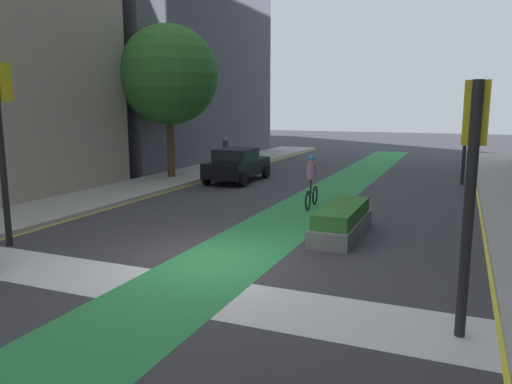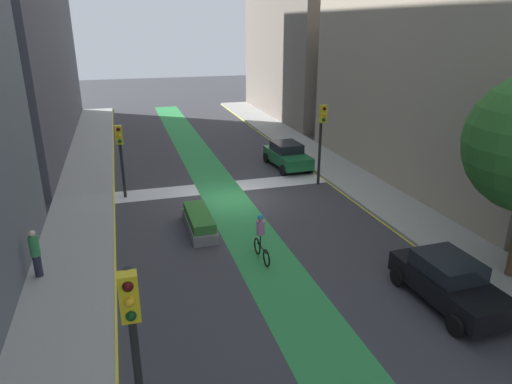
{
  "view_description": "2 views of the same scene",
  "coord_description": "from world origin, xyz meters",
  "px_view_note": "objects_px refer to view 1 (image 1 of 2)",
  "views": [
    {
      "loc": [
        5.2,
        -9.75,
        3.52
      ],
      "look_at": [
        0.16,
        2.36,
        1.23
      ],
      "focal_mm": 34.48,
      "sensor_mm": 36.0,
      "label": 1
    },
    {
      "loc": [
        5.2,
        21.92,
        8.66
      ],
      "look_at": [
        -0.65,
        2.2,
        1.11
      ],
      "focal_mm": 32.17,
      "sensor_mm": 36.0,
      "label": 2
    }
  ],
  "objects_px": {
    "traffic_signal_near_right": "(472,159)",
    "pedestrian_sidewalk_left_a": "(226,151)",
    "median_planter": "(342,221)",
    "street_tree_near": "(169,75)",
    "traffic_signal_near_left": "(3,120)",
    "car_black_left_far": "(237,165)",
    "cyclist_in_lane": "(311,180)",
    "traffic_signal_far_right": "(467,114)"
  },
  "relations": [
    {
      "from": "cyclist_in_lane",
      "to": "median_planter",
      "type": "height_order",
      "value": "cyclist_in_lane"
    },
    {
      "from": "traffic_signal_near_left",
      "to": "pedestrian_sidewalk_left_a",
      "type": "height_order",
      "value": "traffic_signal_near_left"
    },
    {
      "from": "traffic_signal_far_right",
      "to": "median_planter",
      "type": "height_order",
      "value": "traffic_signal_far_right"
    },
    {
      "from": "car_black_left_far",
      "to": "street_tree_near",
      "type": "height_order",
      "value": "street_tree_near"
    },
    {
      "from": "traffic_signal_far_right",
      "to": "car_black_left_far",
      "type": "bearing_deg",
      "value": -162.05
    },
    {
      "from": "traffic_signal_near_right",
      "to": "car_black_left_far",
      "type": "bearing_deg",
      "value": 127.16
    },
    {
      "from": "pedestrian_sidewalk_left_a",
      "to": "median_planter",
      "type": "distance_m",
      "value": 15.45
    },
    {
      "from": "traffic_signal_near_left",
      "to": "traffic_signal_near_right",
      "type": "bearing_deg",
      "value": -5.2
    },
    {
      "from": "cyclist_in_lane",
      "to": "street_tree_near",
      "type": "relative_size",
      "value": 0.26
    },
    {
      "from": "traffic_signal_near_right",
      "to": "pedestrian_sidewalk_left_a",
      "type": "height_order",
      "value": "traffic_signal_near_right"
    },
    {
      "from": "traffic_signal_near_left",
      "to": "cyclist_in_lane",
      "type": "xyz_separation_m",
      "value": [
        5.78,
        7.48,
        -2.23
      ]
    },
    {
      "from": "traffic_signal_far_right",
      "to": "car_black_left_far",
      "type": "xyz_separation_m",
      "value": [
        -9.89,
        -3.2,
        -2.38
      ]
    },
    {
      "from": "traffic_signal_near_left",
      "to": "street_tree_near",
      "type": "xyz_separation_m",
      "value": [
        -2.43,
        11.44,
        1.78
      ]
    },
    {
      "from": "car_black_left_far",
      "to": "cyclist_in_lane",
      "type": "height_order",
      "value": "cyclist_in_lane"
    },
    {
      "from": "traffic_signal_near_left",
      "to": "car_black_left_far",
      "type": "bearing_deg",
      "value": 86.2
    },
    {
      "from": "pedestrian_sidewalk_left_a",
      "to": "street_tree_near",
      "type": "relative_size",
      "value": 0.23
    },
    {
      "from": "median_planter",
      "to": "street_tree_near",
      "type": "bearing_deg",
      "value": 144.09
    },
    {
      "from": "car_black_left_far",
      "to": "street_tree_near",
      "type": "bearing_deg",
      "value": -168.85
    },
    {
      "from": "traffic_signal_far_right",
      "to": "car_black_left_far",
      "type": "height_order",
      "value": "traffic_signal_far_right"
    },
    {
      "from": "median_planter",
      "to": "car_black_left_far",
      "type": "bearing_deg",
      "value": 130.76
    },
    {
      "from": "traffic_signal_near_right",
      "to": "car_black_left_far",
      "type": "height_order",
      "value": "traffic_signal_near_right"
    },
    {
      "from": "traffic_signal_near_right",
      "to": "traffic_signal_far_right",
      "type": "height_order",
      "value": "traffic_signal_far_right"
    },
    {
      "from": "traffic_signal_near_left",
      "to": "street_tree_near",
      "type": "bearing_deg",
      "value": 101.99
    },
    {
      "from": "traffic_signal_near_right",
      "to": "traffic_signal_near_left",
      "type": "relative_size",
      "value": 0.85
    },
    {
      "from": "traffic_signal_near_left",
      "to": "median_planter",
      "type": "relative_size",
      "value": 1.35
    },
    {
      "from": "median_planter",
      "to": "traffic_signal_near_left",
      "type": "bearing_deg",
      "value": -151.41
    },
    {
      "from": "car_black_left_far",
      "to": "median_planter",
      "type": "distance_m",
      "value": 10.46
    },
    {
      "from": "traffic_signal_far_right",
      "to": "street_tree_near",
      "type": "height_order",
      "value": "street_tree_near"
    },
    {
      "from": "traffic_signal_far_right",
      "to": "car_black_left_far",
      "type": "relative_size",
      "value": 1.07
    },
    {
      "from": "traffic_signal_near_right",
      "to": "cyclist_in_lane",
      "type": "height_order",
      "value": "traffic_signal_near_right"
    },
    {
      "from": "pedestrian_sidewalk_left_a",
      "to": "car_black_left_far",
      "type": "bearing_deg",
      "value": -57.63
    },
    {
      "from": "traffic_signal_near_left",
      "to": "pedestrian_sidewalk_left_a",
      "type": "distance_m",
      "value": 16.57
    },
    {
      "from": "traffic_signal_far_right",
      "to": "cyclist_in_lane",
      "type": "distance_m",
      "value": 9.48
    },
    {
      "from": "cyclist_in_lane",
      "to": "pedestrian_sidewalk_left_a",
      "type": "xyz_separation_m",
      "value": [
        -7.67,
        8.83,
        0.02
      ]
    },
    {
      "from": "street_tree_near",
      "to": "car_black_left_far",
      "type": "bearing_deg",
      "value": 11.15
    },
    {
      "from": "pedestrian_sidewalk_left_a",
      "to": "traffic_signal_near_right",
      "type": "bearing_deg",
      "value": -53.96
    },
    {
      "from": "pedestrian_sidewalk_left_a",
      "to": "median_planter",
      "type": "xyz_separation_m",
      "value": [
        9.51,
        -12.16,
        -0.59
      ]
    },
    {
      "from": "pedestrian_sidewalk_left_a",
      "to": "median_planter",
      "type": "bearing_deg",
      "value": -51.96
    },
    {
      "from": "traffic_signal_near_left",
      "to": "car_black_left_far",
      "type": "xyz_separation_m",
      "value": [
        0.8,
        12.08,
        -2.4
      ]
    },
    {
      "from": "car_black_left_far",
      "to": "traffic_signal_near_left",
      "type": "bearing_deg",
      "value": -93.8
    },
    {
      "from": "cyclist_in_lane",
      "to": "pedestrian_sidewalk_left_a",
      "type": "height_order",
      "value": "cyclist_in_lane"
    },
    {
      "from": "traffic_signal_far_right",
      "to": "cyclist_in_lane",
      "type": "height_order",
      "value": "traffic_signal_far_right"
    }
  ]
}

